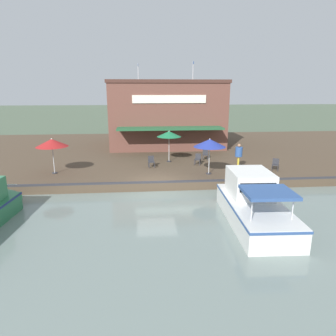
# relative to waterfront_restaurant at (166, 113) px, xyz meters

# --- Properties ---
(ground_plane) EXTENTS (220.00, 220.00, 0.00)m
(ground_plane) POSITION_rel_waterfront_restaurant_xyz_m (13.55, -1.69, -3.84)
(ground_plane) COLOR #4C5B47
(quay_deck) EXTENTS (22.00, 56.00, 0.60)m
(quay_deck) POSITION_rel_waterfront_restaurant_xyz_m (2.55, -1.69, -3.54)
(quay_deck) COLOR #4C3D2D
(quay_deck) RESTS_ON ground
(quay_edge_fender) EXTENTS (0.20, 50.40, 0.10)m
(quay_edge_fender) POSITION_rel_waterfront_restaurant_xyz_m (13.45, -1.69, -3.19)
(quay_edge_fender) COLOR #2D2D33
(quay_edge_fender) RESTS_ON quay_deck
(waterfront_restaurant) EXTENTS (9.94, 11.21, 8.36)m
(waterfront_restaurant) POSITION_rel_waterfront_restaurant_xyz_m (0.00, 0.00, 0.00)
(waterfront_restaurant) COLOR brown
(waterfront_restaurant) RESTS_ON quay_deck
(patio_umbrella_by_entrance) EXTENTS (2.15, 2.15, 2.46)m
(patio_umbrella_by_entrance) POSITION_rel_waterfront_restaurant_xyz_m (11.73, 2.01, -1.09)
(patio_umbrella_by_entrance) COLOR #B7B7B7
(patio_umbrella_by_entrance) RESTS_ON quay_deck
(patio_umbrella_mid_patio_left) EXTENTS (2.14, 2.14, 2.44)m
(patio_umbrella_mid_patio_left) POSITION_rel_waterfront_restaurant_xyz_m (10.67, -8.57, -1.11)
(patio_umbrella_mid_patio_left) COLOR #B7B7B7
(patio_umbrella_mid_patio_left) RESTS_ON quay_deck
(patio_umbrella_far_corner) EXTENTS (1.91, 1.91, 2.50)m
(patio_umbrella_far_corner) POSITION_rel_waterfront_restaurant_xyz_m (7.90, -0.38, -1.01)
(patio_umbrella_far_corner) COLOR #B7B7B7
(patio_umbrella_far_corner) RESTS_ON quay_deck
(cafe_chair_facing_river) EXTENTS (0.59, 0.59, 0.85)m
(cafe_chair_facing_river) POSITION_rel_waterfront_restaurant_xyz_m (11.23, 6.96, -2.77)
(cafe_chair_facing_river) COLOR #2D2D33
(cafe_chair_facing_river) RESTS_ON quay_deck
(cafe_chair_beside_entrance) EXTENTS (0.51, 0.51, 0.85)m
(cafe_chair_beside_entrance) POSITION_rel_waterfront_restaurant_xyz_m (7.43, 2.68, -2.77)
(cafe_chair_beside_entrance) COLOR #2D2D33
(cafe_chair_beside_entrance) RESTS_ON quay_deck
(cafe_chair_back_row_seat) EXTENTS (0.49, 0.49, 0.85)m
(cafe_chair_back_row_seat) POSITION_rel_waterfront_restaurant_xyz_m (9.55, -1.85, -2.77)
(cafe_chair_back_row_seat) COLOR #2D2D33
(cafe_chair_back_row_seat) RESTS_ON quay_deck
(cafe_chair_far_corner_seat) EXTENTS (0.58, 0.58, 0.85)m
(cafe_chair_far_corner_seat) POSITION_rel_waterfront_restaurant_xyz_m (9.05, 1.74, -2.77)
(cafe_chair_far_corner_seat) COLOR #2D2D33
(cafe_chair_far_corner_seat) RESTS_ON quay_deck
(person_near_entrance) EXTENTS (0.51, 0.51, 1.82)m
(person_near_entrance) POSITION_rel_waterfront_restaurant_xyz_m (10.38, 4.51, -2.09)
(person_near_entrance) COLOR gold
(person_near_entrance) RESTS_ON quay_deck
(motorboat_second_along) EXTENTS (7.03, 2.67, 2.29)m
(motorboat_second_along) POSITION_rel_waterfront_restaurant_xyz_m (17.82, 2.75, -2.95)
(motorboat_second_along) COLOR silver
(motorboat_second_along) RESTS_ON river_water
(tree_behind_restaurant) EXTENTS (3.71, 3.54, 5.86)m
(tree_behind_restaurant) POSITION_rel_waterfront_restaurant_xyz_m (-3.62, -0.33, 0.73)
(tree_behind_restaurant) COLOR brown
(tree_behind_restaurant) RESTS_ON quay_deck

